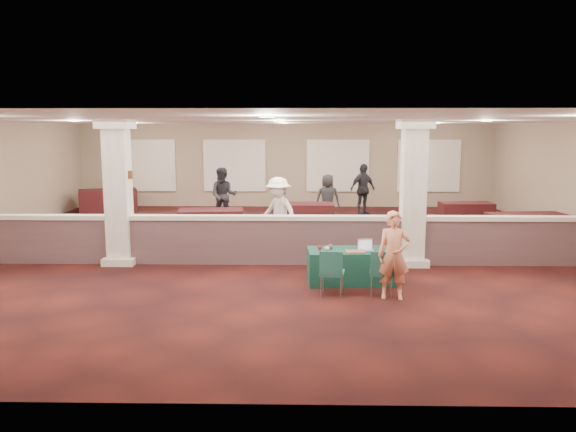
{
  "coord_description": "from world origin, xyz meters",
  "views": [
    {
      "loc": [
        0.5,
        -13.76,
        2.99
      ],
      "look_at": [
        0.27,
        -2.0,
        1.17
      ],
      "focal_mm": 35.0,
      "sensor_mm": 36.0,
      "label": 1
    }
  ],
  "objects_px": {
    "woman": "(394,255)",
    "far_table_front_center": "(211,222)",
    "attendee_d": "(328,199)",
    "far_table_front_left": "(118,233)",
    "near_table": "(351,266)",
    "attendee_a": "(223,196)",
    "attendee_b": "(278,212)",
    "far_table_back_center": "(303,216)",
    "far_table_back_right": "(466,213)",
    "far_table_front_right": "(528,229)",
    "attendee_c": "(363,189)",
    "conf_chair_main": "(382,269)",
    "conf_chair_side": "(332,269)",
    "far_table_back_left": "(108,200)"
  },
  "relations": [
    {
      "from": "woman",
      "to": "far_table_front_center",
      "type": "xyz_separation_m",
      "value": [
        -4.18,
        5.97,
        -0.42
      ]
    },
    {
      "from": "woman",
      "to": "attendee_d",
      "type": "distance_m",
      "value": 8.12
    },
    {
      "from": "woman",
      "to": "far_table_front_left",
      "type": "xyz_separation_m",
      "value": [
        -6.33,
        4.35,
        -0.42
      ]
    },
    {
      "from": "near_table",
      "to": "attendee_a",
      "type": "xyz_separation_m",
      "value": [
        -3.45,
        7.0,
        0.57
      ]
    },
    {
      "from": "woman",
      "to": "attendee_d",
      "type": "xyz_separation_m",
      "value": [
        -0.76,
        8.08,
        0.0
      ]
    },
    {
      "from": "far_table_front_left",
      "to": "attendee_b",
      "type": "xyz_separation_m",
      "value": [
        4.13,
        0.14,
        0.52
      ]
    },
    {
      "from": "attendee_b",
      "to": "far_table_back_center",
      "type": "bearing_deg",
      "value": 116.68
    },
    {
      "from": "far_table_back_right",
      "to": "far_table_front_left",
      "type": "bearing_deg",
      "value": -158.83
    },
    {
      "from": "woman",
      "to": "far_table_front_right",
      "type": "bearing_deg",
      "value": 53.4
    },
    {
      "from": "near_table",
      "to": "attendee_c",
      "type": "height_order",
      "value": "attendee_c"
    },
    {
      "from": "far_table_front_center",
      "to": "attendee_c",
      "type": "bearing_deg",
      "value": 40.62
    },
    {
      "from": "woman",
      "to": "attendee_d",
      "type": "bearing_deg",
      "value": 100.62
    },
    {
      "from": "conf_chair_main",
      "to": "woman",
      "type": "relative_size",
      "value": 0.54
    },
    {
      "from": "conf_chair_main",
      "to": "far_table_front_center",
      "type": "distance_m",
      "value": 7.08
    },
    {
      "from": "conf_chair_side",
      "to": "attendee_c",
      "type": "height_order",
      "value": "attendee_c"
    },
    {
      "from": "far_table_back_right",
      "to": "conf_chair_main",
      "type": "bearing_deg",
      "value": -115.61
    },
    {
      "from": "far_table_front_center",
      "to": "attendee_b",
      "type": "bearing_deg",
      "value": -36.89
    },
    {
      "from": "conf_chair_side",
      "to": "attendee_a",
      "type": "xyz_separation_m",
      "value": [
        -3.0,
        7.97,
        0.38
      ]
    },
    {
      "from": "far_table_front_center",
      "to": "far_table_back_right",
      "type": "xyz_separation_m",
      "value": [
        7.88,
        2.27,
        -0.04
      ]
    },
    {
      "from": "far_table_back_left",
      "to": "conf_chair_side",
      "type": "bearing_deg",
      "value": -54.07
    },
    {
      "from": "conf_chair_main",
      "to": "far_table_front_left",
      "type": "height_order",
      "value": "conf_chair_main"
    },
    {
      "from": "far_table_back_right",
      "to": "attendee_d",
      "type": "relative_size",
      "value": 1.03
    },
    {
      "from": "conf_chair_side",
      "to": "attendee_d",
      "type": "distance_m",
      "value": 8.02
    },
    {
      "from": "near_table",
      "to": "far_table_front_right",
      "type": "height_order",
      "value": "far_table_front_right"
    },
    {
      "from": "far_table_front_left",
      "to": "attendee_a",
      "type": "xyz_separation_m",
      "value": [
        2.24,
        3.7,
        0.53
      ]
    },
    {
      "from": "attendee_c",
      "to": "attendee_d",
      "type": "distance_m",
      "value": 2.38
    },
    {
      "from": "conf_chair_main",
      "to": "conf_chair_side",
      "type": "distance_m",
      "value": 0.9
    },
    {
      "from": "far_table_back_left",
      "to": "attendee_c",
      "type": "relative_size",
      "value": 1.12
    },
    {
      "from": "conf_chair_main",
      "to": "near_table",
      "type": "bearing_deg",
      "value": 124.16
    },
    {
      "from": "near_table",
      "to": "woman",
      "type": "bearing_deg",
      "value": -61.34
    },
    {
      "from": "far_table_front_center",
      "to": "far_table_front_right",
      "type": "bearing_deg",
      "value": -7.67
    },
    {
      "from": "far_table_back_center",
      "to": "attendee_b",
      "type": "xyz_separation_m",
      "value": [
        -0.67,
        -2.76,
        0.52
      ]
    },
    {
      "from": "far_table_back_right",
      "to": "attendee_c",
      "type": "bearing_deg",
      "value": 149.87
    },
    {
      "from": "far_table_back_left",
      "to": "attendee_d",
      "type": "distance_m",
      "value": 8.3
    },
    {
      "from": "attendee_a",
      "to": "conf_chair_side",
      "type": "bearing_deg",
      "value": -69.42
    },
    {
      "from": "near_table",
      "to": "woman",
      "type": "height_order",
      "value": "woman"
    },
    {
      "from": "far_table_back_center",
      "to": "attendee_b",
      "type": "relative_size",
      "value": 1.04
    },
    {
      "from": "far_table_front_right",
      "to": "attendee_d",
      "type": "distance_m",
      "value": 6.05
    },
    {
      "from": "woman",
      "to": "attendee_b",
      "type": "distance_m",
      "value": 5.0
    },
    {
      "from": "attendee_b",
      "to": "attendee_c",
      "type": "height_order",
      "value": "attendee_c"
    },
    {
      "from": "attendee_d",
      "to": "far_table_back_left",
      "type": "bearing_deg",
      "value": -14.08
    },
    {
      "from": "far_table_front_right",
      "to": "far_table_back_center",
      "type": "relative_size",
      "value": 1.07
    },
    {
      "from": "attendee_b",
      "to": "attendee_c",
      "type": "distance_m",
      "value": 6.22
    },
    {
      "from": "conf_chair_side",
      "to": "woman",
      "type": "bearing_deg",
      "value": 4.86
    },
    {
      "from": "conf_chair_main",
      "to": "attendee_d",
      "type": "height_order",
      "value": "attendee_d"
    },
    {
      "from": "near_table",
      "to": "attendee_a",
      "type": "relative_size",
      "value": 0.95
    },
    {
      "from": "far_table_back_right",
      "to": "attendee_a",
      "type": "relative_size",
      "value": 0.92
    },
    {
      "from": "near_table",
      "to": "attendee_d",
      "type": "bearing_deg",
      "value": 88.12
    },
    {
      "from": "woman",
      "to": "far_table_front_center",
      "type": "distance_m",
      "value": 7.3
    },
    {
      "from": "far_table_front_right",
      "to": "attendee_d",
      "type": "relative_size",
      "value": 1.25
    }
  ]
}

